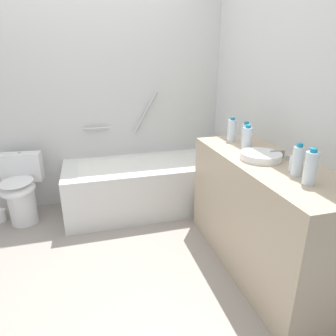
{
  "coord_description": "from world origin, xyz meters",
  "views": [
    {
      "loc": [
        -0.04,
        -2.09,
        1.56
      ],
      "look_at": [
        0.56,
        0.1,
        0.72
      ],
      "focal_mm": 31.61,
      "sensor_mm": 36.0,
      "label": 1
    }
  ],
  "objects_px": {
    "sink_basin": "(261,156)",
    "bathtub": "(146,184)",
    "water_bottle_0": "(247,139)",
    "toilet": "(21,189)",
    "sink_faucet": "(282,154)",
    "water_bottle_1": "(298,161)",
    "water_bottle_3": "(232,130)",
    "drinking_glass_0": "(294,164)",
    "water_bottle_4": "(246,134)",
    "toilet_paper_roll": "(0,216)",
    "water_bottle_2": "(311,168)",
    "drinking_glass_1": "(247,141)"
  },
  "relations": [
    {
      "from": "water_bottle_1",
      "to": "toilet",
      "type": "bearing_deg",
      "value": 141.22
    },
    {
      "from": "toilet",
      "to": "water_bottle_0",
      "type": "height_order",
      "value": "water_bottle_0"
    },
    {
      "from": "sink_basin",
      "to": "water_bottle_3",
      "type": "distance_m",
      "value": 0.52
    },
    {
      "from": "sink_faucet",
      "to": "drinking_glass_1",
      "type": "height_order",
      "value": "drinking_glass_1"
    },
    {
      "from": "water_bottle_0",
      "to": "water_bottle_2",
      "type": "distance_m",
      "value": 0.68
    },
    {
      "from": "drinking_glass_1",
      "to": "water_bottle_1",
      "type": "bearing_deg",
      "value": -92.14
    },
    {
      "from": "water_bottle_1",
      "to": "water_bottle_3",
      "type": "relative_size",
      "value": 0.98
    },
    {
      "from": "bathtub",
      "to": "water_bottle_0",
      "type": "bearing_deg",
      "value": -56.36
    },
    {
      "from": "sink_faucet",
      "to": "water_bottle_2",
      "type": "height_order",
      "value": "water_bottle_2"
    },
    {
      "from": "sink_basin",
      "to": "bathtub",
      "type": "bearing_deg",
      "value": 118.21
    },
    {
      "from": "bathtub",
      "to": "water_bottle_0",
      "type": "distance_m",
      "value": 1.32
    },
    {
      "from": "water_bottle_2",
      "to": "drinking_glass_1",
      "type": "bearing_deg",
      "value": 86.78
    },
    {
      "from": "sink_basin",
      "to": "toilet_paper_roll",
      "type": "relative_size",
      "value": 2.32
    },
    {
      "from": "water_bottle_2",
      "to": "toilet_paper_roll",
      "type": "relative_size",
      "value": 1.72
    },
    {
      "from": "drinking_glass_0",
      "to": "toilet_paper_roll",
      "type": "distance_m",
      "value": 2.8
    },
    {
      "from": "water_bottle_1",
      "to": "water_bottle_3",
      "type": "height_order",
      "value": "water_bottle_3"
    },
    {
      "from": "water_bottle_0",
      "to": "drinking_glass_0",
      "type": "distance_m",
      "value": 0.48
    },
    {
      "from": "toilet",
      "to": "sink_basin",
      "type": "height_order",
      "value": "sink_basin"
    },
    {
      "from": "water_bottle_1",
      "to": "drinking_glass_0",
      "type": "height_order",
      "value": "water_bottle_1"
    },
    {
      "from": "water_bottle_0",
      "to": "water_bottle_2",
      "type": "height_order",
      "value": "water_bottle_2"
    },
    {
      "from": "toilet",
      "to": "sink_basin",
      "type": "xyz_separation_m",
      "value": [
        1.87,
        -1.2,
        0.56
      ]
    },
    {
      "from": "water_bottle_2",
      "to": "toilet_paper_roll",
      "type": "distance_m",
      "value": 2.89
    },
    {
      "from": "water_bottle_3",
      "to": "drinking_glass_1",
      "type": "xyz_separation_m",
      "value": [
        0.03,
        -0.21,
        -0.05
      ]
    },
    {
      "from": "water_bottle_0",
      "to": "water_bottle_4",
      "type": "height_order",
      "value": "water_bottle_0"
    },
    {
      "from": "sink_faucet",
      "to": "bathtub",
      "type": "bearing_deg",
      "value": 124.4
    },
    {
      "from": "water_bottle_3",
      "to": "water_bottle_4",
      "type": "bearing_deg",
      "value": -61.99
    },
    {
      "from": "toilet",
      "to": "drinking_glass_0",
      "type": "bearing_deg",
      "value": 58.45
    },
    {
      "from": "water_bottle_0",
      "to": "bathtub",
      "type": "bearing_deg",
      "value": 123.64
    },
    {
      "from": "drinking_glass_0",
      "to": "drinking_glass_1",
      "type": "height_order",
      "value": "drinking_glass_1"
    },
    {
      "from": "water_bottle_2",
      "to": "water_bottle_4",
      "type": "distance_m",
      "value": 0.86
    },
    {
      "from": "sink_basin",
      "to": "drinking_glass_0",
      "type": "xyz_separation_m",
      "value": [
        0.08,
        -0.25,
        0.02
      ]
    },
    {
      "from": "sink_basin",
      "to": "water_bottle_2",
      "type": "distance_m",
      "value": 0.47
    },
    {
      "from": "sink_basin",
      "to": "sink_faucet",
      "type": "distance_m",
      "value": 0.17
    },
    {
      "from": "water_bottle_0",
      "to": "water_bottle_3",
      "type": "relative_size",
      "value": 0.99
    },
    {
      "from": "bathtub",
      "to": "water_bottle_0",
      "type": "xyz_separation_m",
      "value": [
        0.62,
        -0.93,
        0.7
      ]
    },
    {
      "from": "toilet_paper_roll",
      "to": "water_bottle_3",
      "type": "bearing_deg",
      "value": -18.96
    },
    {
      "from": "toilet",
      "to": "water_bottle_2",
      "type": "height_order",
      "value": "water_bottle_2"
    },
    {
      "from": "bathtub",
      "to": "toilet_paper_roll",
      "type": "distance_m",
      "value": 1.52
    },
    {
      "from": "water_bottle_4",
      "to": "drinking_glass_0",
      "type": "relative_size",
      "value": 2.0
    },
    {
      "from": "water_bottle_1",
      "to": "water_bottle_4",
      "type": "bearing_deg",
      "value": 85.64
    },
    {
      "from": "toilet",
      "to": "toilet_paper_roll",
      "type": "height_order",
      "value": "toilet"
    },
    {
      "from": "sink_basin",
      "to": "drinking_glass_1",
      "type": "height_order",
      "value": "drinking_glass_1"
    },
    {
      "from": "water_bottle_4",
      "to": "toilet_paper_roll",
      "type": "bearing_deg",
      "value": 158.75
    },
    {
      "from": "water_bottle_1",
      "to": "toilet_paper_roll",
      "type": "xyz_separation_m",
      "value": [
        -2.15,
        1.58,
        -0.92
      ]
    },
    {
      "from": "water_bottle_1",
      "to": "drinking_glass_1",
      "type": "bearing_deg",
      "value": 87.86
    },
    {
      "from": "sink_faucet",
      "to": "water_bottle_0",
      "type": "height_order",
      "value": "water_bottle_0"
    },
    {
      "from": "water_bottle_2",
      "to": "bathtub",
      "type": "bearing_deg",
      "value": 111.53
    },
    {
      "from": "sink_basin",
      "to": "sink_faucet",
      "type": "xyz_separation_m",
      "value": [
        0.17,
        0.0,
        0.0
      ]
    },
    {
      "from": "drinking_glass_0",
      "to": "toilet_paper_roll",
      "type": "bearing_deg",
      "value": 145.54
    },
    {
      "from": "water_bottle_0",
      "to": "water_bottle_4",
      "type": "bearing_deg",
      "value": 63.46
    }
  ]
}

